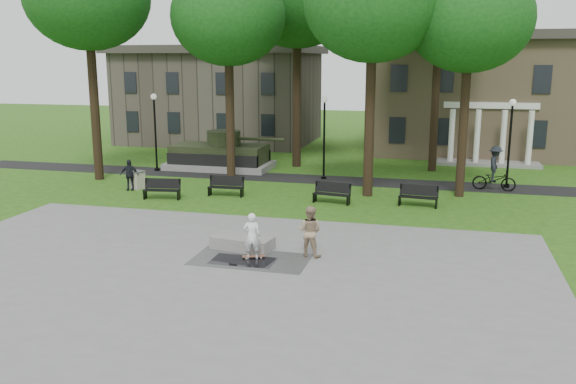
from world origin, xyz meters
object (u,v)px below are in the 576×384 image
at_px(concrete_block, 242,243).
at_px(park_bench_0, 162,188).
at_px(skateboarder, 252,236).
at_px(friend_watching, 310,231).
at_px(cyclist, 495,172).
at_px(trash_bin, 137,180).

distance_m(concrete_block, park_bench_0, 9.36).
relative_size(skateboarder, friend_watching, 0.90).
distance_m(concrete_block, skateboarder, 1.32).
relative_size(friend_watching, park_bench_0, 0.97).
bearing_deg(friend_watching, cyclist, -107.16).
height_order(park_bench_0, trash_bin, park_bench_0).
height_order(concrete_block, skateboarder, skateboarder).
height_order(skateboarder, trash_bin, skateboarder).
height_order(concrete_block, cyclist, cyclist).
distance_m(friend_watching, park_bench_0, 11.39).
height_order(skateboarder, park_bench_0, skateboarder).
xyz_separation_m(skateboarder, cyclist, (8.91, 13.89, 0.13)).
relative_size(skateboarder, cyclist, 0.69).
bearing_deg(cyclist, concrete_block, 150.33).
distance_m(concrete_block, trash_bin, 12.35).
relative_size(park_bench_0, trash_bin, 1.92).
xyz_separation_m(concrete_block, cyclist, (9.59, 12.92, 0.72)).
relative_size(concrete_block, park_bench_0, 1.19).
distance_m(skateboarder, friend_watching, 2.02).
bearing_deg(trash_bin, cyclist, 13.00).
xyz_separation_m(concrete_block, park_bench_0, (-6.42, 6.81, 0.28)).
height_order(skateboarder, cyclist, cyclist).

